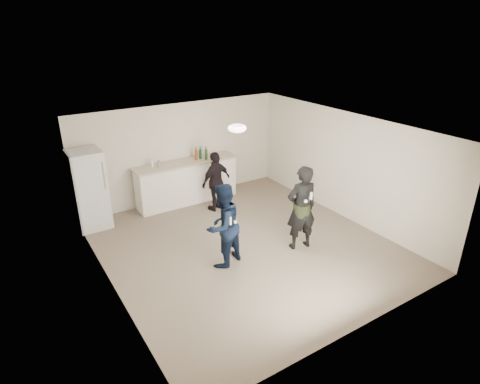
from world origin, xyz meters
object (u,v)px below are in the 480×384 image
counter (187,183)px  spectator (216,181)px  shaker (159,163)px  man (223,226)px  woman (301,208)px  fridge (89,190)px

counter → spectator: (0.41, -0.81, 0.22)m
shaker → man: size_ratio=0.10×
man → spectator: bearing=-136.6°
counter → man: bearing=-102.9°
counter → woman: (0.96, -3.31, 0.37)m
spectator → fridge: bearing=-29.1°
counter → woman: 3.47m
shaker → man: 3.04m
woman → spectator: (-0.55, 2.50, -0.15)m
fridge → woman: bearing=-44.0°
fridge → shaker: (1.70, 0.08, 0.28)m
shaker → woman: bearing=-63.4°
shaker → spectator: bearing=-36.5°
counter → woman: bearing=-73.8°
fridge → shaker: 1.72m
fridge → woman: 4.67m
fridge → man: bearing=-59.7°
spectator → counter: bearing=-77.5°
shaker → woman: (1.67, -3.33, -0.28)m
fridge → shaker: bearing=2.8°
counter → shaker: (-0.70, 0.01, 0.65)m
counter → fridge: size_ratio=1.44×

